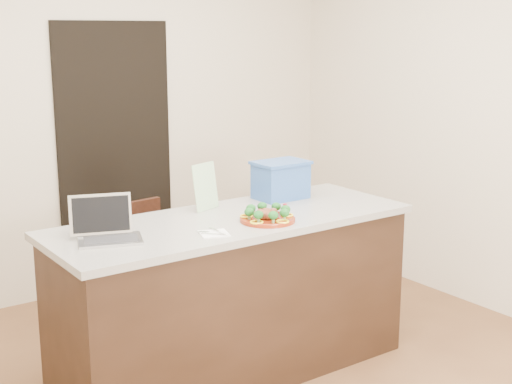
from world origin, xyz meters
TOP-DOWN VIEW (x-y plane):
  - room_shell at (0.00, 0.00)m, footprint 4.00×4.00m
  - doorway at (0.10, 1.98)m, footprint 0.90×0.02m
  - island at (0.00, 0.25)m, footprint 2.06×0.76m
  - plate at (0.12, 0.08)m, footprint 0.30×0.30m
  - meatballs at (0.11, 0.08)m, footprint 0.12×0.12m
  - broccoli at (0.12, 0.08)m, footprint 0.25×0.25m
  - pepper_rings at (0.12, 0.08)m, footprint 0.30×0.29m
  - napkin at (-0.25, 0.04)m, footprint 0.18×0.18m
  - fork at (-0.27, 0.04)m, footprint 0.09×0.14m
  - knife at (-0.22, 0.02)m, footprint 0.02×0.18m
  - yogurt_bottle at (0.27, 0.13)m, footprint 0.03×0.03m
  - laptop at (-0.74, 0.27)m, footprint 0.36×0.34m
  - leaflet at (-0.02, 0.49)m, footprint 0.19×0.10m
  - blue_box at (0.50, 0.47)m, footprint 0.32×0.24m
  - chair at (-0.14, 1.09)m, footprint 0.42×0.42m

SIDE VIEW (x-z plane):
  - island at x=0.00m, z-range 0.00..0.92m
  - chair at x=-0.14m, z-range 0.06..0.91m
  - napkin at x=-0.25m, z-range 0.92..0.93m
  - fork at x=-0.27m, z-range 0.93..0.93m
  - knife at x=-0.22m, z-range 0.93..0.93m
  - plate at x=0.12m, z-range 0.92..0.94m
  - pepper_rings at x=0.12m, z-range 0.94..0.95m
  - yogurt_bottle at x=0.27m, z-range 0.91..0.98m
  - meatballs at x=0.11m, z-range 0.94..0.98m
  - laptop at x=-0.74m, z-range 0.87..1.09m
  - broccoli at x=0.12m, z-range 0.96..1.00m
  - doorway at x=0.10m, z-range 0.00..2.00m
  - blue_box at x=0.50m, z-range 0.92..1.15m
  - leaflet at x=-0.02m, z-range 0.92..1.19m
  - room_shell at x=0.00m, z-range -0.38..3.62m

